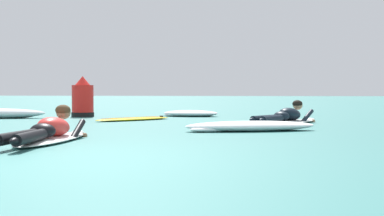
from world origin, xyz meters
name	(u,v)px	position (x,y,z in m)	size (l,w,h in m)	color
ground_plane	(192,116)	(0.00, 10.00, 0.00)	(120.00, 120.00, 0.00)	#387A75
surfer_near	(49,132)	(-0.64, 1.91, 0.14)	(0.68, 2.76, 0.53)	white
surfer_far	(287,118)	(2.56, 6.62, 0.13)	(1.57, 2.58, 0.55)	white
drifting_surfboard	(134,119)	(-0.95, 7.40, 0.03)	(1.67, 1.98, 0.16)	yellow
whitewater_front	(191,114)	(0.04, 9.58, 0.08)	(1.56, 0.95, 0.17)	white
whitewater_mid_right	(251,126)	(1.93, 4.40, 0.08)	(2.38, 1.40, 0.18)	white
channel_marker_buoy	(83,100)	(-2.79, 8.96, 0.44)	(0.60, 0.60, 1.09)	red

